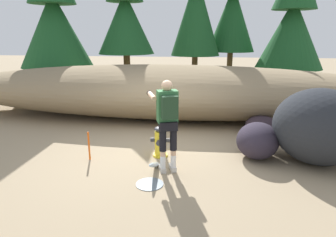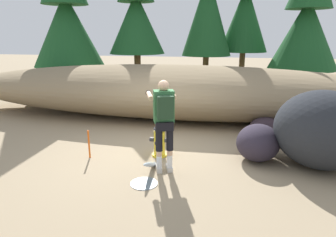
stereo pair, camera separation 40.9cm
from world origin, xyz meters
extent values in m
cube|color=#998466|center=(0.00, 0.00, -0.02)|extent=(56.00, 56.00, 0.04)
ellipsoid|color=#897556|center=(0.00, 3.08, 0.80)|extent=(14.37, 3.20, 1.60)
cylinder|color=yellow|center=(0.16, -0.09, 0.02)|extent=(0.31, 0.31, 0.04)
cylinder|color=yellow|center=(0.16, -0.09, 0.30)|extent=(0.23, 0.23, 0.51)
ellipsoid|color=#333338|center=(0.16, -0.09, 0.60)|extent=(0.24, 0.24, 0.10)
cylinder|color=#333338|center=(0.16, -0.09, 0.68)|extent=(0.06, 0.06, 0.05)
cylinder|color=#333338|center=(0.00, -0.09, 0.36)|extent=(0.09, 0.09, 0.09)
cylinder|color=#333338|center=(0.32, -0.09, 0.36)|extent=(0.09, 0.09, 0.09)
cylinder|color=#333338|center=(0.16, -0.25, 0.36)|extent=(0.11, 0.09, 0.11)
ellipsoid|color=silver|center=(0.16, -0.81, 0.12)|extent=(0.10, 1.14, 0.56)
cylinder|color=slate|center=(0.16, -1.36, 0.01)|extent=(0.48, 0.48, 0.01)
cube|color=beige|center=(0.30, -0.80, 0.04)|extent=(0.18, 0.28, 0.09)
cylinder|color=white|center=(0.32, -0.85, 0.21)|extent=(0.10, 0.10, 0.24)
cylinder|color=#DBAD89|center=(0.32, -0.85, 0.38)|extent=(0.10, 0.10, 0.10)
cylinder|color=black|center=(0.32, -0.85, 0.65)|extent=(0.13, 0.13, 0.43)
cube|color=beige|center=(0.49, -0.73, 0.04)|extent=(0.18, 0.28, 0.09)
cylinder|color=white|center=(0.51, -0.79, 0.21)|extent=(0.10, 0.10, 0.24)
cylinder|color=#DBAD89|center=(0.51, -0.79, 0.38)|extent=(0.10, 0.10, 0.10)
cylinder|color=black|center=(0.51, -0.79, 0.65)|extent=(0.13, 0.13, 0.43)
cube|color=black|center=(0.41, -0.82, 0.91)|extent=(0.37, 0.29, 0.16)
cube|color=#336B3D|center=(0.39, -0.75, 1.25)|extent=(0.42, 0.35, 0.58)
cube|color=#1E3823|center=(0.46, -0.94, 1.28)|extent=(0.32, 0.24, 0.40)
sphere|color=#DBAD89|center=(0.38, -0.73, 1.62)|extent=(0.20, 0.20, 0.20)
cube|color=black|center=(0.36, -0.65, 1.63)|extent=(0.15, 0.07, 0.04)
cylinder|color=#DBAD89|center=(0.06, -0.48, 1.38)|extent=(0.28, 0.58, 0.09)
sphere|color=black|center=(-0.03, -0.22, 1.38)|extent=(0.11, 0.11, 0.11)
cylinder|color=#DBAD89|center=(0.48, -0.33, 1.38)|extent=(0.28, 0.58, 0.09)
sphere|color=black|center=(0.39, -0.07, 1.38)|extent=(0.11, 0.11, 0.11)
ellipsoid|color=#24262B|center=(3.33, -0.01, 0.75)|extent=(2.40, 2.38, 1.51)
ellipsoid|color=#2A2430|center=(2.18, 0.09, 0.37)|extent=(1.10, 1.21, 0.75)
ellipsoid|color=#2C2229|center=(2.54, 1.62, 0.25)|extent=(0.98, 0.90, 0.49)
cylinder|color=#47331E|center=(-4.75, 5.45, 0.62)|extent=(0.33, 0.33, 1.25)
cone|color=#194C23|center=(-4.75, 5.45, 2.66)|extent=(2.74, 2.74, 2.81)
cylinder|color=#47331E|center=(-2.23, 6.52, 0.85)|extent=(0.28, 0.28, 1.70)
cone|color=#194C23|center=(-2.23, 6.52, 2.93)|extent=(2.31, 2.31, 2.44)
cylinder|color=#47331E|center=(0.58, 7.55, 0.79)|extent=(0.25, 0.25, 1.59)
cone|color=#194C23|center=(0.58, 7.55, 3.27)|extent=(2.12, 2.12, 3.36)
cylinder|color=#47331E|center=(2.20, 8.65, 0.85)|extent=(0.26, 0.26, 1.70)
cone|color=#194C23|center=(2.20, 8.65, 3.16)|extent=(2.15, 2.15, 2.91)
cylinder|color=#47331E|center=(4.52, 7.36, 0.55)|extent=(0.33, 0.33, 1.10)
cone|color=#194C23|center=(4.52, 7.36, 2.51)|extent=(2.71, 2.71, 2.82)
cylinder|color=#E55914|center=(-1.26, -0.46, 0.30)|extent=(0.04, 0.04, 0.60)
camera|label=1|loc=(1.04, -5.96, 2.51)|focal=32.05mm
camera|label=2|loc=(1.45, -5.89, 2.51)|focal=32.05mm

